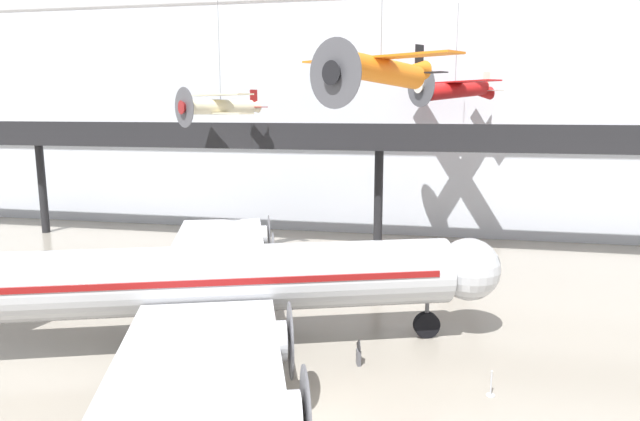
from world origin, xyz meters
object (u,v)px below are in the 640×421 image
Objects in this scene: suspended_plane_cream_biplane at (220,106)px; suspended_plane_red_highwing at (455,89)px; airliner_silver_main at (188,282)px; suspended_plane_orange_highwing at (381,69)px; info_sign_pedestal at (359,355)px; stanchion_barrier at (491,388)px.

suspended_plane_red_highwing is (16.04, 7.75, 1.28)m from suspended_plane_cream_biplane.
airliner_silver_main is at bearing 53.45° from suspended_plane_cream_biplane.
airliner_silver_main is 4.16× the size of suspended_plane_orange_highwing.
airliner_silver_main is at bearing 160.91° from info_sign_pedestal.
suspended_plane_red_highwing is at bearing 59.63° from info_sign_pedestal.
suspended_plane_red_highwing is 6.19× the size of info_sign_pedestal.
suspended_plane_cream_biplane is (-12.06, 9.34, -1.79)m from suspended_plane_orange_highwing.
suspended_plane_orange_highwing is 7.64× the size of stanchion_barrier.
suspended_plane_cream_biplane is 26.11m from stanchion_barrier.
stanchion_barrier is at bearing 85.58° from suspended_plane_cream_biplane.
suspended_plane_cream_biplane reaches higher than airliner_silver_main.
suspended_plane_cream_biplane is 21.61m from info_sign_pedestal.
airliner_silver_main is 13.89m from stanchion_barrier.
suspended_plane_orange_highwing is 6.63× the size of info_sign_pedestal.
suspended_plane_red_highwing is at bearing 42.02° from airliner_silver_main.
info_sign_pedestal is at bearing 77.77° from suspended_plane_cream_biplane.
airliner_silver_main is at bearing -24.81° from suspended_plane_orange_highwing.
suspended_plane_orange_highwing reaches higher than airliner_silver_main.
stanchion_barrier is at bearing -36.43° from info_sign_pedestal.
suspended_plane_red_highwing is 26.88m from stanchion_barrier.
suspended_plane_red_highwing is at bearing 154.28° from suspended_plane_cream_biplane.
suspended_plane_red_highwing reaches higher than stanchion_barrier.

